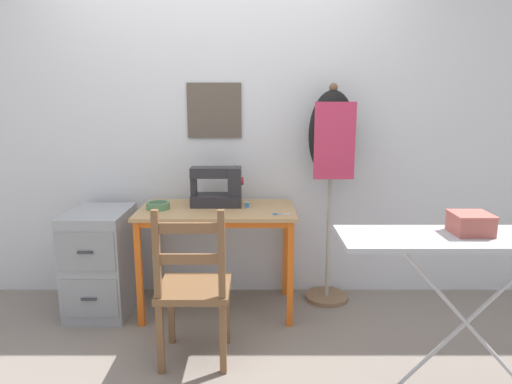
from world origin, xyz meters
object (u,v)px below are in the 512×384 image
dress_form (330,146)px  storage_box (469,223)px  fabric_bowl (157,205)px  scissors (277,214)px  filing_cabinet (100,261)px  sewing_machine (218,188)px  wooden_chair (192,289)px  thread_spool_near_machine (246,205)px  ironing_board (472,245)px

dress_form → storage_box: (0.48, -1.13, -0.25)m
fabric_bowl → dress_form: bearing=8.6°
scissors → filing_cabinet: 1.30m
sewing_machine → wooden_chair: size_ratio=0.40×
fabric_bowl → thread_spool_near_machine: 0.61m
sewing_machine → filing_cabinet: size_ratio=0.50×
scissors → storage_box: 1.19m
wooden_chair → ironing_board: (1.37, -0.35, 0.38)m
sewing_machine → ironing_board: (1.28, -1.08, -0.06)m
wooden_chair → dress_form: dress_form is taller
dress_form → sewing_machine: bearing=-174.1°
fabric_bowl → filing_cabinet: 0.58m
fabric_bowl → ironing_board: bearing=-30.2°
sewing_machine → dress_form: 0.84m
fabric_bowl → ironing_board: ironing_board is taller
fabric_bowl → storage_box: 1.93m
scissors → dress_form: (0.38, 0.33, 0.41)m
sewing_machine → scissors: (0.40, -0.25, -0.13)m
thread_spool_near_machine → fabric_bowl: bearing=-177.4°
wooden_chair → dress_form: (0.88, 0.81, 0.72)m
scissors → wooden_chair: 0.76m
sewing_machine → fabric_bowl: 0.43m
sewing_machine → storage_box: size_ratio=2.05×
sewing_machine → storage_box: 1.65m
sewing_machine → wooden_chair: sewing_machine is taller
ironing_board → scissors: bearing=136.4°
ironing_board → storage_box: 0.10m
sewing_machine → thread_spool_near_machine: size_ratio=8.69×
ironing_board → storage_box: storage_box is taller
fabric_bowl → ironing_board: size_ratio=0.12×
wooden_chair → dress_form: bearing=42.7°
thread_spool_near_machine → wooden_chair: wooden_chair is taller
fabric_bowl → filing_cabinet: (-0.42, 0.01, -0.40)m
ironing_board → storage_box: (-0.01, 0.04, 0.09)m
sewing_machine → fabric_bowl: (-0.41, -0.10, -0.10)m
scissors → thread_spool_near_machine: bearing=139.6°
scissors → sewing_machine: bearing=148.4°
fabric_bowl → wooden_chair: size_ratio=0.17×
dress_form → fabric_bowl: bearing=-171.4°
sewing_machine → wooden_chair: (-0.09, -0.73, -0.44)m
sewing_machine → ironing_board: bearing=-40.3°
thread_spool_near_machine → filing_cabinet: 1.10m
sewing_machine → thread_spool_near_machine: bearing=-20.2°
thread_spool_near_machine → filing_cabinet: thread_spool_near_machine is taller
sewing_machine → filing_cabinet: 0.98m
fabric_bowl → thread_spool_near_machine: size_ratio=3.73×
ironing_board → filing_cabinet: bearing=154.9°
sewing_machine → scissors: bearing=-31.6°
sewing_machine → scissors: sewing_machine is taller
dress_form → filing_cabinet: bearing=-173.8°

